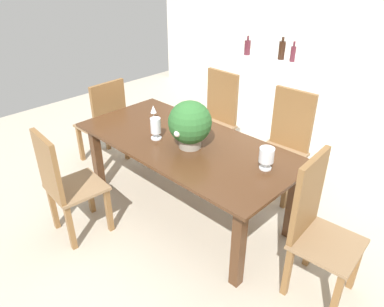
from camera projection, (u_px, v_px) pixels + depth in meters
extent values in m
plane|color=#BCB29E|center=(197.00, 202.00, 3.60)|extent=(7.04, 7.04, 0.00)
cube|color=silver|center=(340.00, 30.00, 4.58)|extent=(6.40, 0.10, 2.60)
cube|color=#4C2D19|center=(185.00, 143.00, 3.14)|extent=(2.01, 0.95, 0.03)
cube|color=#4C2D19|center=(97.00, 158.00, 3.64)|extent=(0.08, 0.08, 0.71)
cube|color=#4C2D19|center=(238.00, 247.00, 2.55)|extent=(0.08, 0.08, 0.71)
cube|color=#4C2D19|center=(153.00, 135.00, 4.10)|extent=(0.08, 0.08, 0.71)
cube|color=#4C2D19|center=(293.00, 202.00, 3.01)|extent=(0.08, 0.08, 0.71)
cube|color=brown|center=(252.00, 174.00, 3.63)|extent=(0.05, 0.05, 0.43)
cube|color=brown|center=(285.00, 188.00, 3.42)|extent=(0.05, 0.05, 0.43)
cube|color=brown|center=(269.00, 162.00, 3.85)|extent=(0.05, 0.05, 0.43)
cube|color=brown|center=(301.00, 174.00, 3.64)|extent=(0.05, 0.05, 0.43)
cube|color=#8F6F4C|center=(279.00, 154.00, 3.52)|extent=(0.47, 0.43, 0.03)
cube|color=brown|center=(292.00, 119.00, 3.49)|extent=(0.41, 0.06, 0.59)
cube|color=brown|center=(107.00, 133.00, 4.45)|extent=(0.05, 0.05, 0.43)
cube|color=brown|center=(81.00, 143.00, 4.21)|extent=(0.05, 0.05, 0.43)
cube|color=brown|center=(126.00, 142.00, 4.23)|extent=(0.05, 0.05, 0.43)
cube|color=brown|center=(99.00, 154.00, 3.99)|extent=(0.05, 0.05, 0.43)
cube|color=#8F6F4C|center=(101.00, 125.00, 4.11)|extent=(0.46, 0.46, 0.03)
cube|color=brown|center=(109.00, 107.00, 3.86)|extent=(0.05, 0.41, 0.53)
cube|color=brown|center=(109.00, 210.00, 3.13)|extent=(0.05, 0.05, 0.43)
cube|color=brown|center=(90.00, 192.00, 3.36)|extent=(0.05, 0.05, 0.43)
cube|color=brown|center=(71.00, 228.00, 2.93)|extent=(0.05, 0.05, 0.43)
cube|color=brown|center=(53.00, 208.00, 3.16)|extent=(0.05, 0.05, 0.43)
cube|color=#8F6F4C|center=(77.00, 187.00, 3.03)|extent=(0.45, 0.46, 0.03)
cube|color=brown|center=(48.00, 167.00, 2.79)|extent=(0.39, 0.07, 0.53)
cube|color=brown|center=(336.00, 298.00, 2.34)|extent=(0.05, 0.05, 0.43)
cube|color=brown|center=(356.00, 265.00, 2.58)|extent=(0.05, 0.05, 0.43)
cube|color=brown|center=(287.00, 271.00, 2.54)|extent=(0.05, 0.05, 0.43)
cube|color=brown|center=(310.00, 243.00, 2.78)|extent=(0.05, 0.05, 0.43)
cube|color=#8F6F4C|center=(328.00, 244.00, 2.45)|extent=(0.45, 0.47, 0.03)
cube|color=brown|center=(308.00, 196.00, 2.40)|extent=(0.07, 0.41, 0.60)
cube|color=brown|center=(187.00, 144.00, 4.20)|extent=(0.04, 0.04, 0.43)
cube|color=brown|center=(211.00, 156.00, 3.96)|extent=(0.04, 0.04, 0.43)
cube|color=brown|center=(208.00, 135.00, 4.41)|extent=(0.04, 0.04, 0.43)
cube|color=brown|center=(232.00, 145.00, 4.18)|extent=(0.04, 0.04, 0.43)
cube|color=#8F6F4C|center=(210.00, 127.00, 4.08)|extent=(0.46, 0.43, 0.03)
cube|color=brown|center=(222.00, 97.00, 4.04)|extent=(0.42, 0.05, 0.58)
cylinder|color=gray|center=(190.00, 142.00, 3.03)|extent=(0.19, 0.19, 0.09)
sphere|color=#2D662D|center=(190.00, 122.00, 2.94)|extent=(0.36, 0.36, 0.36)
sphere|color=silver|center=(177.00, 134.00, 2.84)|extent=(0.05, 0.05, 0.05)
sphere|color=silver|center=(194.00, 124.00, 2.84)|extent=(0.04, 0.04, 0.04)
sphere|color=silver|center=(176.00, 127.00, 2.95)|extent=(0.05, 0.05, 0.05)
sphere|color=silver|center=(181.00, 129.00, 2.82)|extent=(0.04, 0.04, 0.04)
cylinder|color=silver|center=(265.00, 168.00, 2.74)|extent=(0.09, 0.09, 0.01)
cylinder|color=silver|center=(266.00, 164.00, 2.73)|extent=(0.03, 0.03, 0.05)
cylinder|color=silver|center=(267.00, 155.00, 2.69)|extent=(0.11, 0.11, 0.11)
cylinder|color=silver|center=(156.00, 138.00, 3.18)|extent=(0.09, 0.09, 0.01)
cylinder|color=silver|center=(156.00, 135.00, 3.17)|extent=(0.02, 0.02, 0.05)
cylinder|color=silver|center=(156.00, 126.00, 3.12)|extent=(0.09, 0.09, 0.14)
cylinder|color=silver|center=(154.00, 119.00, 3.53)|extent=(0.06, 0.06, 0.00)
cylinder|color=silver|center=(154.00, 116.00, 3.52)|extent=(0.01, 0.01, 0.07)
cone|color=silver|center=(153.00, 109.00, 3.48)|extent=(0.06, 0.06, 0.07)
cube|color=white|center=(293.00, 97.00, 4.81)|extent=(1.65, 0.70, 0.95)
cylinder|color=black|center=(282.00, 50.00, 4.62)|extent=(0.08, 0.08, 0.23)
cylinder|color=black|center=(283.00, 39.00, 4.55)|extent=(0.03, 0.03, 0.05)
cylinder|color=#511E28|center=(247.00, 48.00, 4.84)|extent=(0.08, 0.08, 0.19)
cylinder|color=#511E28|center=(248.00, 38.00, 4.78)|extent=(0.03, 0.03, 0.06)
cylinder|color=#511E28|center=(293.00, 54.00, 4.54)|extent=(0.07, 0.07, 0.19)
cylinder|color=#511E28|center=(294.00, 44.00, 4.48)|extent=(0.03, 0.03, 0.06)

